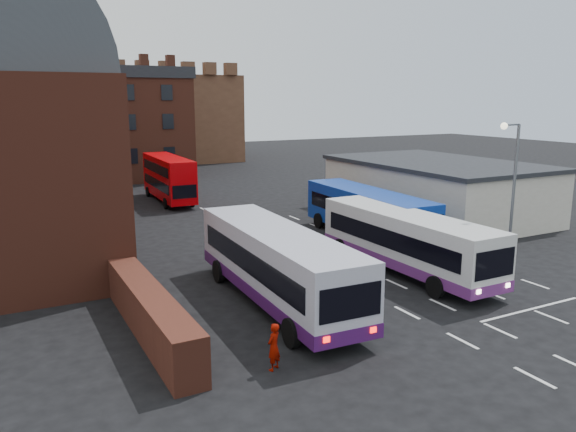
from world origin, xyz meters
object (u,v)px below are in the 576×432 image
street_lamp (511,183)px  bus_red_double (169,178)px  pedestrian_red (274,347)px  bus_white_outbound (277,260)px  bus_blue (368,211)px  bus_white_inbound (406,238)px  pedestrian_beige (333,322)px

street_lamp → bus_red_double: bearing=109.1°
pedestrian_red → street_lamp: bearing=162.6°
bus_white_outbound → bus_blue: size_ratio=1.05×
bus_blue → pedestrian_red: (-13.28, -13.11, -1.05)m
bus_white_inbound → pedestrian_beige: (-8.00, -5.54, -1.04)m
bus_red_double → bus_white_inbound: bearing=102.8°
pedestrian_red → bus_white_outbound: bearing=-149.8°
pedestrian_red → bus_blue: bearing=-167.4°
pedestrian_red → pedestrian_beige: size_ratio=1.00×
bus_blue → bus_red_double: (-7.44, 19.14, 0.22)m
bus_blue → bus_red_double: 20.54m
bus_white_outbound → pedestrian_red: bearing=-115.4°
bus_blue → pedestrian_beige: bus_blue is taller
bus_white_inbound → street_lamp: size_ratio=1.48×
pedestrian_red → bus_red_double: bearing=-132.3°
bus_red_double → pedestrian_beige: size_ratio=6.05×
bus_white_outbound → bus_white_inbound: bearing=8.6°
bus_blue → pedestrian_beige: bearing=52.5°
bus_white_outbound → pedestrian_beige: 4.81m
street_lamp → pedestrian_red: bearing=-165.4°
bus_white_inbound → bus_blue: size_ratio=0.99×
bus_blue → pedestrian_beige: (-10.41, -12.24, -1.05)m
bus_blue → bus_red_double: bearing=-65.9°
bus_red_double → pedestrian_red: (-5.84, -32.25, -1.27)m
bus_white_inbound → bus_blue: bearing=-110.3°
bus_white_inbound → bus_red_double: (-5.04, 25.85, 0.24)m
bus_white_outbound → bus_red_double: 26.87m
bus_white_inbound → bus_red_double: 26.33m
bus_white_inbound → bus_red_double: bearing=-79.5°
bus_blue → bus_red_double: bus_red_double is taller
bus_red_double → pedestrian_beige: bus_red_double is taller
street_lamp → pedestrian_red: street_lamp is taller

